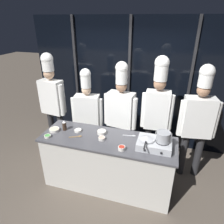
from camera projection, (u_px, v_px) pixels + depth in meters
ground_plane at (108, 183)px, 3.52m from camera, size 24.00×24.00×0.00m
window_wall_back at (129, 84)px, 4.26m from camera, size 4.24×0.09×2.70m
demo_counter at (108, 162)px, 3.32m from camera, size 2.13×0.72×0.93m
portable_stove at (154, 144)px, 2.90m from camera, size 0.49×0.38×0.12m
frying_pan at (147, 138)px, 2.89m from camera, size 0.25×0.42×0.04m
stock_pot at (163, 137)px, 2.81m from camera, size 0.23×0.20×0.15m
squeeze_bottle_soy at (64, 125)px, 3.33m from camera, size 0.07×0.07×0.18m
prep_bowl_scallions at (48, 136)px, 3.15m from camera, size 0.11×0.11×0.04m
prep_bowl_bean_sprouts at (102, 132)px, 3.25m from camera, size 0.15×0.15×0.05m
prep_bowl_rice at (78, 130)px, 3.31m from camera, size 0.12×0.12×0.03m
prep_bowl_noodles at (54, 130)px, 3.33m from camera, size 0.17×0.17×0.04m
prep_bowl_shrimp at (102, 138)px, 3.09m from camera, size 0.11×0.11×0.04m
prep_bowl_chili_flakes at (122, 148)px, 2.85m from camera, size 0.11×0.11×0.05m
serving_spoon_slotted at (78, 136)px, 3.17m from camera, size 0.20×0.11×0.02m
serving_spoon_solid at (132, 136)px, 3.19m from camera, size 0.21×0.06×0.02m
chef_head at (52, 97)px, 4.00m from camera, size 0.60×0.30×2.07m
chef_sous at (87, 111)px, 3.86m from camera, size 0.60×0.31×1.83m
chef_line at (121, 110)px, 3.64m from camera, size 0.63×0.32×1.99m
chef_pastry at (157, 107)px, 3.41m from camera, size 0.54×0.23×2.12m
chef_apprentice at (198, 117)px, 3.25m from camera, size 0.62×0.32×2.04m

